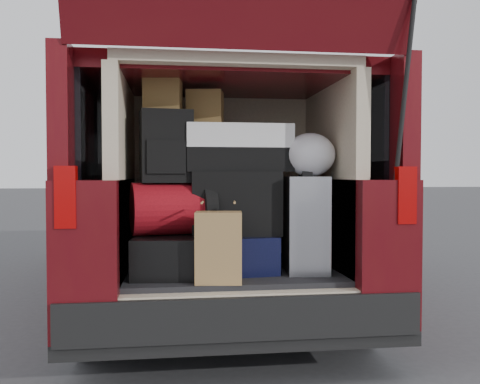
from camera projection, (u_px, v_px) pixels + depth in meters
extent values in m
plane|color=#39393C|center=(235.00, 371.00, 2.91)|extent=(80.00, 80.00, 0.00)
cylinder|color=black|center=(99.00, 303.00, 3.19)|extent=(0.24, 0.64, 0.64)
cylinder|color=black|center=(349.00, 295.00, 3.40)|extent=(0.24, 0.64, 0.64)
cylinder|color=black|center=(137.00, 238.00, 6.46)|extent=(0.24, 0.64, 0.64)
cylinder|color=black|center=(264.00, 236.00, 6.68)|extent=(0.24, 0.64, 0.64)
cube|color=black|center=(210.00, 263.00, 4.96)|extent=(1.90, 4.85, 0.08)
cube|color=#500910|center=(128.00, 219.00, 4.85)|extent=(0.33, 4.85, 0.80)
cube|color=#500910|center=(289.00, 217.00, 5.05)|extent=(0.33, 4.85, 0.80)
cube|color=#500910|center=(210.00, 112.00, 4.91)|extent=(1.82, 4.46, 0.10)
cube|color=black|center=(116.00, 141.00, 4.71)|extent=(0.12, 4.25, 0.68)
cube|color=black|center=(301.00, 142.00, 4.93)|extent=(0.12, 4.25, 0.68)
cube|color=black|center=(242.00, 316.00, 2.61)|extent=(1.86, 0.16, 0.22)
cube|color=#990505|center=(66.00, 197.00, 2.44)|extent=(0.10, 0.06, 0.30)
cube|color=#990505|center=(405.00, 195.00, 2.66)|extent=(0.10, 0.06, 0.30)
cube|color=black|center=(230.00, 272.00, 3.17)|extent=(1.24, 1.05, 0.06)
cube|color=beige|center=(121.00, 175.00, 3.06)|extent=(0.08, 1.05, 1.15)
cube|color=beige|center=(333.00, 175.00, 3.23)|extent=(0.08, 1.05, 1.15)
cube|color=beige|center=(222.00, 175.00, 3.70)|extent=(1.34, 0.06, 1.15)
cube|color=beige|center=(230.00, 77.00, 3.13)|extent=(1.34, 1.05, 0.06)
cylinder|color=black|center=(409.00, 72.00, 2.57)|extent=(0.02, 0.90, 0.76)
cube|color=black|center=(230.00, 311.00, 3.18)|extent=(1.24, 1.05, 0.55)
cube|color=black|center=(173.00, 254.00, 2.98)|extent=(0.46, 0.60, 0.23)
cube|color=black|center=(235.00, 252.00, 3.07)|extent=(0.47, 0.55, 0.22)
cube|color=white|center=(305.00, 224.00, 3.03)|extent=(0.27, 0.40, 0.57)
cube|color=#9E7947|center=(219.00, 247.00, 2.71)|extent=(0.26, 0.18, 0.38)
cube|color=maroon|center=(172.00, 209.00, 2.96)|extent=(0.51, 0.38, 0.30)
cube|color=black|center=(236.00, 203.00, 3.05)|extent=(0.54, 0.34, 0.38)
cube|color=black|center=(166.00, 147.00, 2.94)|extent=(0.32, 0.22, 0.42)
cube|color=white|center=(238.00, 149.00, 3.07)|extent=(0.63, 0.33, 0.28)
cube|color=brown|center=(163.00, 95.00, 2.98)|extent=(0.23, 0.20, 0.19)
cube|color=brown|center=(205.00, 109.00, 3.11)|extent=(0.24, 0.21, 0.21)
ellipsoid|color=white|center=(310.00, 155.00, 3.02)|extent=(0.31, 0.29, 0.26)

